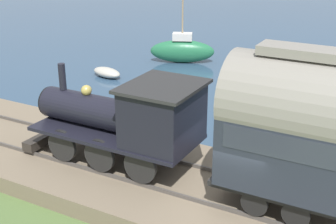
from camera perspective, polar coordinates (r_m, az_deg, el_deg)
ground_plane at (r=14.35m, az=7.10°, el=-12.59°), size 200.00×200.00×0.00m
rail_embankment at (r=14.54m, az=7.81°, el=-10.77°), size 5.33×56.00×0.69m
steam_locomotive at (r=15.02m, az=-4.52°, el=-0.55°), size 2.50×6.15×3.07m
sailboat_green at (r=29.76m, az=1.75°, el=7.59°), size 2.67×4.16×9.12m
rowboat_near_shore at (r=27.08m, az=-7.46°, el=4.80°), size 1.35×2.14×0.54m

